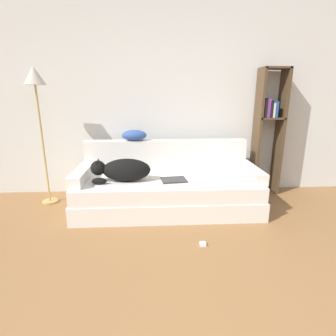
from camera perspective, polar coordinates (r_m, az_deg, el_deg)
The scene contains 11 objects.
wall_back at distance 3.73m, azimuth 0.08°, elevation 15.31°, with size 7.92×0.06×2.70m.
couch at distance 3.26m, azimuth -0.09°, elevation -5.50°, with size 2.19×0.95×0.40m.
couch_backrest at distance 3.53m, azimuth -0.45°, elevation 2.93°, with size 2.15×0.15×0.40m.
couch_arm_left at distance 3.28m, azimuth -18.17°, elevation -1.26°, with size 0.15×0.76×0.13m.
couch_arm_right at distance 3.38m, azimuth 17.44°, elevation -0.71°, with size 0.15×0.76×0.13m.
dog at distance 3.08m, azimuth -9.92°, elevation -0.41°, with size 0.69×0.26×0.27m.
laptop at distance 3.09m, azimuth 1.25°, elevation -2.59°, with size 0.31×0.26×0.02m.
throw_pillow at distance 3.47m, azimuth -7.36°, elevation 7.08°, with size 0.32×0.20×0.14m.
bookshelf at distance 3.90m, azimuth 21.07°, elevation 8.63°, with size 0.36×0.26×1.72m.
floor_lamp at distance 3.58m, azimuth -26.85°, elevation 15.18°, with size 0.25×0.25×1.70m.
power_adapter at distance 2.59m, azimuth 7.60°, elevation -16.08°, with size 0.06×0.06×0.03m.
Camera 1 is at (-0.21, -0.85, 1.37)m, focal length 28.00 mm.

